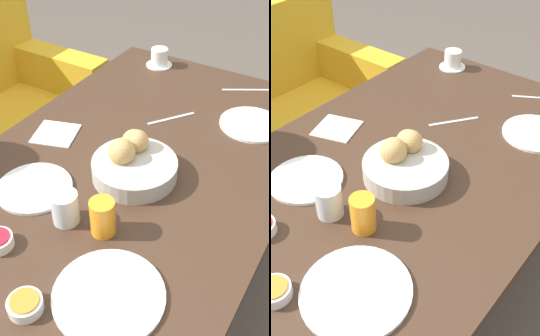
{
  "view_description": "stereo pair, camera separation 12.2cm",
  "coord_description": "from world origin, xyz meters",
  "views": [
    {
      "loc": [
        -0.86,
        -0.53,
        1.54
      ],
      "look_at": [
        -0.05,
        -0.04,
        0.77
      ],
      "focal_mm": 45.0,
      "sensor_mm": 36.0,
      "label": 1
    },
    {
      "loc": [
        -0.79,
        -0.63,
        1.54
      ],
      "look_at": [
        -0.05,
        -0.04,
        0.77
      ],
      "focal_mm": 45.0,
      "sensor_mm": 36.0,
      "label": 2
    }
  ],
  "objects": [
    {
      "name": "ground_plane",
      "position": [
        0.0,
        0.0,
        0.0
      ],
      "size": [
        10.0,
        10.0,
        0.0
      ],
      "primitive_type": "plane",
      "color": "#564C44"
    },
    {
      "name": "dining_table",
      "position": [
        0.0,
        0.0,
        0.65
      ],
      "size": [
        1.49,
        0.91,
        0.74
      ],
      "color": "#3D281C",
      "rests_on": "ground_plane"
    },
    {
      "name": "bread_basket",
      "position": [
        -0.04,
        -0.03,
        0.78
      ],
      "size": [
        0.25,
        0.25,
        0.12
      ],
      "color": "#B2ADA3",
      "rests_on": "dining_table"
    },
    {
      "name": "plate_near_left",
      "position": [
        -0.43,
        -0.2,
        0.74
      ],
      "size": [
        0.25,
        0.25,
        0.01
      ],
      "color": "white",
      "rests_on": "dining_table"
    },
    {
      "name": "plate_near_right",
      "position": [
        0.39,
        -0.24,
        0.74
      ],
      "size": [
        0.22,
        0.22,
        0.01
      ],
      "color": "white",
      "rests_on": "dining_table"
    },
    {
      "name": "plate_far_center",
      "position": [
        -0.24,
        0.17,
        0.74
      ],
      "size": [
        0.22,
        0.22,
        0.01
      ],
      "color": "white",
      "rests_on": "dining_table"
    },
    {
      "name": "juice_glass",
      "position": [
        -0.27,
        -0.08,
        0.79
      ],
      "size": [
        0.06,
        0.06,
        0.1
      ],
      "color": "orange",
      "rests_on": "dining_table"
    },
    {
      "name": "water_tumbler",
      "position": [
        -0.29,
        0.02,
        0.78
      ],
      "size": [
        0.07,
        0.07,
        0.09
      ],
      "color": "silver",
      "rests_on": "dining_table"
    },
    {
      "name": "coffee_cup",
      "position": [
        0.63,
        0.25,
        0.77
      ],
      "size": [
        0.11,
        0.11,
        0.08
      ],
      "color": "white",
      "rests_on": "dining_table"
    },
    {
      "name": "jam_bowl_honey",
      "position": [
        -0.54,
        -0.07,
        0.76
      ],
      "size": [
        0.08,
        0.08,
        0.03
      ],
      "color": "white",
      "rests_on": "dining_table"
    },
    {
      "name": "fork_silver",
      "position": [
        0.62,
        -0.14,
        0.74
      ],
      "size": [
        0.1,
        0.16,
        0.0
      ],
      "color": "#B7B7BC",
      "rests_on": "dining_table"
    },
    {
      "name": "knife_silver",
      "position": [
        0.29,
        0.01,
        0.74
      ],
      "size": [
        0.16,
        0.11,
        0.0
      ],
      "color": "#B7B7BC",
      "rests_on": "dining_table"
    },
    {
      "name": "napkin",
      "position": [
        0.0,
        0.3,
        0.74
      ],
      "size": [
        0.17,
        0.17,
        0.0
      ],
      "color": "silver",
      "rests_on": "dining_table"
    }
  ]
}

